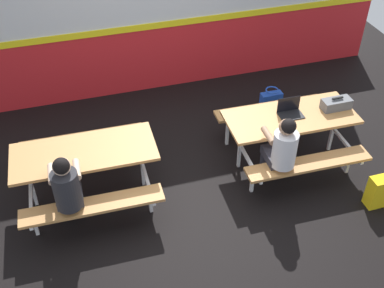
{
  "coord_description": "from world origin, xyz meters",
  "views": [
    {
      "loc": [
        -1.37,
        -4.45,
        4.49
      ],
      "look_at": [
        0.0,
        0.13,
        0.55
      ],
      "focal_mm": 44.62,
      "sensor_mm": 36.0,
      "label": 1
    }
  ],
  "objects_px": {
    "tote_bag_bright": "(271,102)",
    "picnic_table_right": "(289,126)",
    "laptop_dark": "(290,111)",
    "toolbox_grey": "(336,104)",
    "picnic_table_left": "(85,161)",
    "backpack_dark": "(379,191)",
    "student_further": "(281,148)",
    "student_nearer": "(67,188)"
  },
  "relations": [
    {
      "from": "picnic_table_left",
      "to": "student_further",
      "type": "relative_size",
      "value": 1.47
    },
    {
      "from": "backpack_dark",
      "to": "picnic_table_left",
      "type": "bearing_deg",
      "value": 160.79
    },
    {
      "from": "picnic_table_right",
      "to": "student_further",
      "type": "relative_size",
      "value": 1.47
    },
    {
      "from": "laptop_dark",
      "to": "toolbox_grey",
      "type": "height_order",
      "value": "laptop_dark"
    },
    {
      "from": "student_nearer",
      "to": "laptop_dark",
      "type": "height_order",
      "value": "student_nearer"
    },
    {
      "from": "student_further",
      "to": "toolbox_grey",
      "type": "xyz_separation_m",
      "value": [
        1.04,
        0.53,
        0.1
      ]
    },
    {
      "from": "picnic_table_left",
      "to": "backpack_dark",
      "type": "distance_m",
      "value": 3.7
    },
    {
      "from": "laptop_dark",
      "to": "backpack_dark",
      "type": "relative_size",
      "value": 0.74
    },
    {
      "from": "picnic_table_right",
      "to": "laptop_dark",
      "type": "bearing_deg",
      "value": 91.21
    },
    {
      "from": "laptop_dark",
      "to": "tote_bag_bright",
      "type": "relative_size",
      "value": 0.75
    },
    {
      "from": "laptop_dark",
      "to": "toolbox_grey",
      "type": "distance_m",
      "value": 0.66
    },
    {
      "from": "laptop_dark",
      "to": "backpack_dark",
      "type": "xyz_separation_m",
      "value": [
        0.74,
        -1.19,
        -0.57
      ]
    },
    {
      "from": "student_nearer",
      "to": "backpack_dark",
      "type": "xyz_separation_m",
      "value": [
        3.73,
        -0.66,
        -0.49
      ]
    },
    {
      "from": "picnic_table_left",
      "to": "student_further",
      "type": "height_order",
      "value": "student_further"
    },
    {
      "from": "toolbox_grey",
      "to": "tote_bag_bright",
      "type": "height_order",
      "value": "toolbox_grey"
    },
    {
      "from": "student_further",
      "to": "laptop_dark",
      "type": "bearing_deg",
      "value": 56.54
    },
    {
      "from": "toolbox_grey",
      "to": "backpack_dark",
      "type": "relative_size",
      "value": 0.91
    },
    {
      "from": "toolbox_grey",
      "to": "backpack_dark",
      "type": "distance_m",
      "value": 1.29
    },
    {
      "from": "picnic_table_left",
      "to": "toolbox_grey",
      "type": "height_order",
      "value": "toolbox_grey"
    },
    {
      "from": "picnic_table_right",
      "to": "laptop_dark",
      "type": "height_order",
      "value": "laptop_dark"
    },
    {
      "from": "tote_bag_bright",
      "to": "toolbox_grey",
      "type": "bearing_deg",
      "value": -69.84
    },
    {
      "from": "tote_bag_bright",
      "to": "picnic_table_right",
      "type": "bearing_deg",
      "value": -103.05
    },
    {
      "from": "picnic_table_right",
      "to": "tote_bag_bright",
      "type": "bearing_deg",
      "value": 76.95
    },
    {
      "from": "student_nearer",
      "to": "student_further",
      "type": "height_order",
      "value": "same"
    },
    {
      "from": "picnic_table_right",
      "to": "student_further",
      "type": "bearing_deg",
      "value": -125.27
    },
    {
      "from": "picnic_table_left",
      "to": "student_nearer",
      "type": "bearing_deg",
      "value": -114.69
    },
    {
      "from": "picnic_table_right",
      "to": "tote_bag_bright",
      "type": "distance_m",
      "value": 1.18
    },
    {
      "from": "toolbox_grey",
      "to": "tote_bag_bright",
      "type": "bearing_deg",
      "value": 110.16
    },
    {
      "from": "toolbox_grey",
      "to": "laptop_dark",
      "type": "bearing_deg",
      "value": 175.52
    },
    {
      "from": "picnic_table_left",
      "to": "toolbox_grey",
      "type": "xyz_separation_m",
      "value": [
        3.39,
        -0.07,
        0.24
      ]
    },
    {
      "from": "backpack_dark",
      "to": "tote_bag_bright",
      "type": "bearing_deg",
      "value": 102.25
    },
    {
      "from": "backpack_dark",
      "to": "student_nearer",
      "type": "bearing_deg",
      "value": 169.97
    },
    {
      "from": "student_nearer",
      "to": "laptop_dark",
      "type": "relative_size",
      "value": 3.72
    },
    {
      "from": "student_nearer",
      "to": "laptop_dark",
      "type": "xyz_separation_m",
      "value": [
        2.99,
        0.53,
        0.08
      ]
    },
    {
      "from": "laptop_dark",
      "to": "tote_bag_bright",
      "type": "bearing_deg",
      "value": 76.47
    },
    {
      "from": "backpack_dark",
      "to": "tote_bag_bright",
      "type": "distance_m",
      "value": 2.29
    },
    {
      "from": "picnic_table_right",
      "to": "student_nearer",
      "type": "height_order",
      "value": "student_nearer"
    },
    {
      "from": "picnic_table_left",
      "to": "laptop_dark",
      "type": "xyz_separation_m",
      "value": [
        2.74,
        -0.02,
        0.21
      ]
    },
    {
      "from": "student_nearer",
      "to": "student_further",
      "type": "distance_m",
      "value": 2.6
    },
    {
      "from": "laptop_dark",
      "to": "toolbox_grey",
      "type": "bearing_deg",
      "value": -4.48
    },
    {
      "from": "toolbox_grey",
      "to": "picnic_table_left",
      "type": "bearing_deg",
      "value": 178.78
    },
    {
      "from": "picnic_table_right",
      "to": "student_nearer",
      "type": "relative_size",
      "value": 1.47
    }
  ]
}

